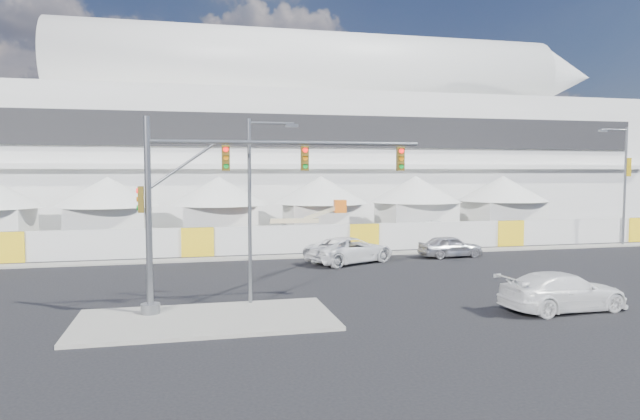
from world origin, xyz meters
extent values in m
plane|color=black|center=(0.00, 0.00, 0.00)|extent=(160.00, 160.00, 0.00)
cube|color=gray|center=(-6.00, -3.00, 0.07)|extent=(10.00, 5.00, 0.15)
cube|color=gray|center=(20.00, 12.50, 0.06)|extent=(80.00, 1.20, 0.12)
cube|color=silver|center=(8.00, 42.00, 7.00)|extent=(80.00, 24.00, 14.00)
cube|color=black|center=(8.00, 29.85, 9.80)|extent=(68.00, 0.30, 3.20)
cube|color=silver|center=(8.00, 29.60, 6.30)|extent=(72.00, 0.80, 0.50)
cylinder|color=silver|center=(8.00, 40.00, 17.78)|extent=(57.60, 8.40, 8.40)
cylinder|color=silver|center=(10.00, 40.00, 17.36)|extent=(51.60, 6.80, 6.80)
cylinder|color=silver|center=(12.00, 40.00, 16.94)|extent=(45.60, 5.20, 5.20)
cone|color=silver|center=(40.80, 40.00, 18.00)|extent=(8.00, 7.60, 7.60)
cube|color=silver|center=(-13.00, 24.00, 1.50)|extent=(6.00, 6.00, 3.00)
cone|color=silver|center=(-13.00, 24.00, 4.20)|extent=(8.40, 8.40, 2.40)
cube|color=silver|center=(-4.00, 24.00, 1.50)|extent=(6.00, 6.00, 3.00)
cone|color=silver|center=(-4.00, 24.00, 4.20)|extent=(8.40, 8.40, 2.40)
cube|color=silver|center=(5.00, 24.00, 1.50)|extent=(6.00, 6.00, 3.00)
cone|color=silver|center=(5.00, 24.00, 4.20)|extent=(8.40, 8.40, 2.40)
cube|color=silver|center=(14.00, 24.00, 1.50)|extent=(6.00, 6.00, 3.00)
cone|color=silver|center=(14.00, 24.00, 4.20)|extent=(8.40, 8.40, 2.40)
cube|color=silver|center=(23.00, 24.00, 1.50)|extent=(6.00, 6.00, 3.00)
cone|color=silver|center=(23.00, 24.00, 4.20)|extent=(8.40, 8.40, 2.40)
cube|color=silver|center=(6.00, 14.50, 1.00)|extent=(70.00, 0.25, 2.00)
imported|color=#BAB9BE|center=(10.83, 10.17, 0.75)|extent=(2.04, 4.48, 1.49)
imported|color=white|center=(3.48, 9.43, 0.83)|extent=(5.02, 6.61, 1.67)
imported|color=white|center=(8.79, -4.61, 0.81)|extent=(2.68, 5.75, 1.62)
imported|color=white|center=(14.17, 19.05, 0.80)|extent=(3.18, 5.14, 1.60)
imported|color=black|center=(22.79, 16.63, 0.76)|extent=(2.42, 4.67, 1.52)
cylinder|color=slate|center=(-8.16, -1.78, 4.11)|extent=(0.26, 0.26, 7.92)
cylinder|color=slate|center=(-8.16, -1.78, 0.35)|extent=(0.77, 0.77, 0.40)
cylinder|color=slate|center=(-2.44, -1.78, 7.08)|extent=(11.44, 0.18, 0.18)
cube|color=#594714|center=(-5.08, -1.78, 6.44)|extent=(0.32, 0.22, 1.05)
cube|color=#594714|center=(-1.78, -1.78, 6.44)|extent=(0.32, 0.22, 1.05)
cube|color=#594714|center=(2.51, -1.78, 6.44)|extent=(0.32, 0.22, 1.05)
cube|color=#594714|center=(-8.44, -1.78, 4.77)|extent=(0.22, 0.32, 1.05)
cylinder|color=slate|center=(-4.02, -0.80, 4.15)|extent=(0.16, 0.16, 7.99)
cylinder|color=slate|center=(-3.04, -0.80, 7.96)|extent=(1.95, 0.11, 0.11)
cube|color=slate|center=(-2.15, -0.80, 7.87)|extent=(0.53, 0.22, 0.13)
cylinder|color=slate|center=(26.70, 12.50, 4.63)|extent=(0.19, 0.19, 9.27)
cylinder|color=slate|center=(25.57, 12.50, 9.06)|extent=(2.27, 0.12, 0.12)
cube|color=slate|center=(24.54, 12.50, 8.96)|extent=(0.62, 0.26, 0.15)
cube|color=yellow|center=(26.96, 12.50, 6.18)|extent=(0.03, 0.62, 1.44)
cube|color=orange|center=(0.29, 18.22, 0.55)|extent=(3.74, 1.93, 1.10)
cube|color=beige|center=(1.49, 18.22, 2.00)|extent=(3.82, 0.70, 0.35)
cube|color=beige|center=(3.69, 18.22, 2.60)|extent=(2.96, 0.57, 1.21)
cube|color=orange|center=(5.09, 18.22, 3.10)|extent=(0.98, 0.98, 1.00)
camera|label=1|loc=(-6.65, -25.44, 5.93)|focal=32.00mm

